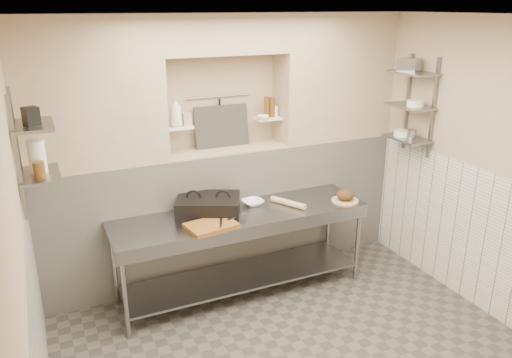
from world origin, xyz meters
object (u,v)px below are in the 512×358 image
mixing_bowl (253,203)px  cutting_board (211,226)px  prep_table (242,237)px  panini_press (209,205)px  bowl_alcove (263,117)px  bread_loaf (345,195)px  jug_left (37,156)px  rolling_pin (288,203)px  bottle_soap (176,112)px

mixing_bowl → cutting_board: bearing=-148.9°
prep_table → panini_press: bearing=153.7°
bowl_alcove → mixing_bowl: bearing=-128.4°
bread_loaf → jug_left: (-2.91, 0.05, 0.77)m
panini_press → jug_left: jug_left is taller
mixing_bowl → bread_loaf: (0.93, -0.31, 0.05)m
panini_press → jug_left: 1.69m
rolling_pin → mixing_bowl: bearing=153.0°
rolling_pin → bottle_soap: size_ratio=1.36×
mixing_bowl → jug_left: jug_left is taller
bread_loaf → bowl_alcove: size_ratio=1.46×
rolling_pin → bottle_soap: (-0.99, 0.55, 0.93)m
rolling_pin → bottle_soap: bottle_soap is taller
bowl_alcove → jug_left: jug_left is taller
cutting_board → jug_left: (-1.39, 0.09, 0.82)m
bottle_soap → panini_press: bearing=-66.1°
mixing_bowl → bowl_alcove: size_ratio=1.69×
cutting_board → mixing_bowl: (0.58, 0.35, 0.01)m
bread_loaf → bowl_alcove: 1.20m
bowl_alcove → bread_loaf: bearing=-45.7°
bottle_soap → bowl_alcove: size_ratio=2.36×
panini_press → bread_loaf: panini_press is taller
cutting_board → bottle_soap: bottle_soap is taller
prep_table → bowl_alcove: bowl_alcove is taller
jug_left → prep_table: bearing=3.5°
bowl_alcove → jug_left: (-2.26, -0.62, 0.01)m
bottle_soap → jug_left: size_ratio=1.14×
panini_press → mixing_bowl: 0.49m
prep_table → rolling_pin: (0.52, -0.01, 0.29)m
bowl_alcove → panini_press: bearing=-154.5°
bread_loaf → bowl_alcove: bearing=134.3°
cutting_board → rolling_pin: (0.91, 0.18, 0.01)m
mixing_bowl → bowl_alcove: bearing=51.6°
cutting_board → bread_loaf: (1.52, 0.04, 0.05)m
mixing_bowl → jug_left: (-1.97, -0.27, 0.82)m
prep_table → bowl_alcove: (0.48, 0.51, 1.09)m
panini_press → bread_loaf: bearing=12.3°
mixing_bowl → panini_press: bearing=-178.7°
panini_press → jug_left: bearing=-146.0°
prep_table → cutting_board: size_ratio=5.76×
prep_table → mixing_bowl: size_ratio=12.06×
panini_press → bottle_soap: bearing=138.2°
bowl_alcove → jug_left: 2.34m
prep_table → bowl_alcove: bearing=47.2°
panini_press → bottle_soap: (-0.17, 0.39, 0.88)m
prep_table → bread_loaf: size_ratio=13.96×
rolling_pin → jug_left: (-2.30, -0.10, 0.81)m
bread_loaf → bowl_alcove: bowl_alcove is taller
rolling_pin → bowl_alcove: size_ratio=3.20×
cutting_board → bread_loaf: size_ratio=2.42×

